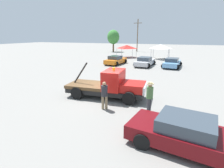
{
  "coord_description": "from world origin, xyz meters",
  "views": [
    {
      "loc": [
        4.82,
        -11.21,
        4.43
      ],
      "look_at": [
        0.5,
        0.0,
        1.05
      ],
      "focal_mm": 28.0,
      "sensor_mm": 36.0,
      "label": 1
    }
  ],
  "objects": [
    {
      "name": "canopy_tent_white",
      "position": [
        1.36,
        23.37,
        2.33
      ],
      "size": [
        3.13,
        3.13,
        2.72
      ],
      "color": "#9E9EA3",
      "rests_on": "ground"
    },
    {
      "name": "traffic_cone",
      "position": [
        -2.56,
        5.33,
        0.25
      ],
      "size": [
        0.4,
        0.4,
        0.55
      ],
      "color": "black",
      "rests_on": "ground"
    },
    {
      "name": "canopy_tent_red",
      "position": [
        -5.34,
        23.51,
        2.14
      ],
      "size": [
        3.28,
        3.28,
        2.49
      ],
      "color": "#9E9EA3",
      "rests_on": "ground"
    },
    {
      "name": "utility_pole",
      "position": [
        -6.43,
        37.28,
        4.53
      ],
      "size": [
        2.2,
        0.24,
        8.54
      ],
      "color": "brown",
      "rests_on": "ground"
    },
    {
      "name": "parked_car_orange",
      "position": [
        -4.45,
        14.4,
        0.65
      ],
      "size": [
        2.8,
        4.71,
        1.34
      ],
      "rotation": [
        0.0,
        0.0,
        1.45
      ],
      "color": "orange",
      "rests_on": "ground"
    },
    {
      "name": "foreground_car",
      "position": [
        5.52,
        -4.44,
        0.65
      ],
      "size": [
        5.23,
        2.75,
        1.34
      ],
      "rotation": [
        0.0,
        0.0,
        -0.16
      ],
      "color": "#5B0A0F",
      "rests_on": "ground"
    },
    {
      "name": "ground_plane",
      "position": [
        0.0,
        0.0,
        0.0
      ],
      "size": [
        160.0,
        160.0,
        0.0
      ],
      "primitive_type": "plane",
      "color": "gray"
    },
    {
      "name": "tree_left",
      "position": [
        -12.33,
        34.26,
        3.88
      ],
      "size": [
        3.24,
        3.24,
        5.79
      ],
      "color": "brown",
      "rests_on": "ground"
    },
    {
      "name": "parked_car_silver",
      "position": [
        0.12,
        14.46,
        0.65
      ],
      "size": [
        2.73,
        5.02,
        1.34
      ],
      "rotation": [
        0.0,
        0.0,
        1.5
      ],
      "color": "#B7B7BC",
      "rests_on": "ground"
    },
    {
      "name": "person_near_truck",
      "position": [
        3.41,
        -1.42,
        1.08
      ],
      "size": [
        0.41,
        0.41,
        1.83
      ],
      "rotation": [
        0.0,
        0.0,
        2.9
      ],
      "color": "#38383D",
      "rests_on": "ground"
    },
    {
      "name": "person_at_hood",
      "position": [
        0.79,
        -2.03,
        1.01
      ],
      "size": [
        0.39,
        0.39,
        1.74
      ],
      "rotation": [
        0.0,
        0.0,
        2.03
      ],
      "color": "#847051",
      "rests_on": "ground"
    },
    {
      "name": "parked_car_skyblue",
      "position": [
        3.92,
        14.71,
        0.65
      ],
      "size": [
        2.72,
        4.86,
        1.34
      ],
      "rotation": [
        0.0,
        0.0,
        1.48
      ],
      "color": "#669ED1",
      "rests_on": "ground"
    },
    {
      "name": "tow_truck",
      "position": [
        0.34,
        0.02,
        0.9
      ],
      "size": [
        5.86,
        2.5,
        2.51
      ],
      "rotation": [
        0.0,
        0.0,
        0.07
      ],
      "color": "black",
      "rests_on": "ground"
    }
  ]
}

